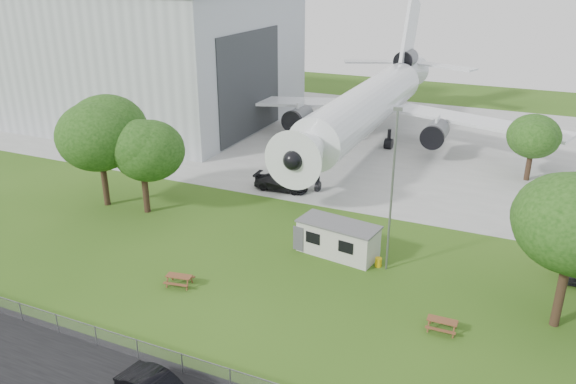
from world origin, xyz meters
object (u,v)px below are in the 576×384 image
at_px(airliner, 370,102).
at_px(site_cabin, 338,239).
at_px(picnic_east, 441,330).
at_px(picnic_west, 180,285).
at_px(hangar, 130,50).

relative_size(airliner, site_cabin, 6.90).
bearing_deg(picnic_east, picnic_west, -174.10).
height_order(site_cabin, picnic_west, site_cabin).
distance_m(picnic_west, picnic_east, 17.76).
xyz_separation_m(hangar, airliner, (35.97, -0.14, -4.14)).
relative_size(site_cabin, picnic_west, 3.84).
distance_m(hangar, picnic_east, 63.17).
xyz_separation_m(site_cabin, picnic_west, (-8.56, -8.84, -1.31)).
xyz_separation_m(airliner, picnic_east, (15.24, -35.63, -5.27)).
height_order(hangar, picnic_west, hangar).
bearing_deg(hangar, picnic_west, -48.47).
height_order(picnic_west, picnic_east, same).
relative_size(airliner, picnic_west, 26.52).
relative_size(airliner, picnic_east, 26.52).
bearing_deg(picnic_west, picnic_east, -2.78).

